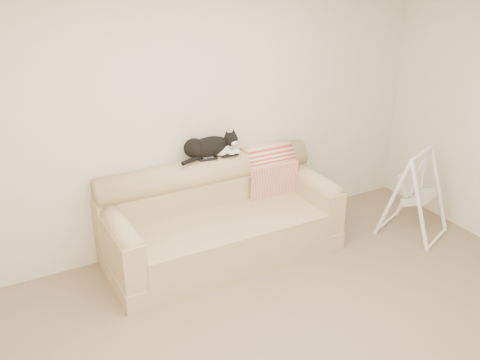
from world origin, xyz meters
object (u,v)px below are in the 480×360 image
Objects in this scene: remote_a at (208,158)px; baby_swing at (415,193)px; sofa at (219,220)px; remote_b at (230,155)px; tuxedo_cat at (209,147)px.

remote_a is 0.20× the size of baby_swing.
remote_a is at bearing 90.58° from sofa.
remote_a is 1.08× the size of remote_b.
sofa is 12.79× the size of remote_b.
remote_a reaches higher than remote_b.
tuxedo_cat is at bearing 83.53° from sofa.
remote_b is 0.19× the size of baby_swing.
tuxedo_cat is at bearing 156.27° from baby_swing.
tuxedo_cat is 0.69× the size of baby_swing.
remote_a is at bearing 177.17° from remote_b.
remote_b is at bearing 42.30° from sofa.
baby_swing is (1.70, -0.79, -0.46)m from remote_b.
remote_b is at bearing 155.02° from baby_swing.
tuxedo_cat is at bearing 45.44° from remote_a.
baby_swing is at bearing -17.00° from sofa.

